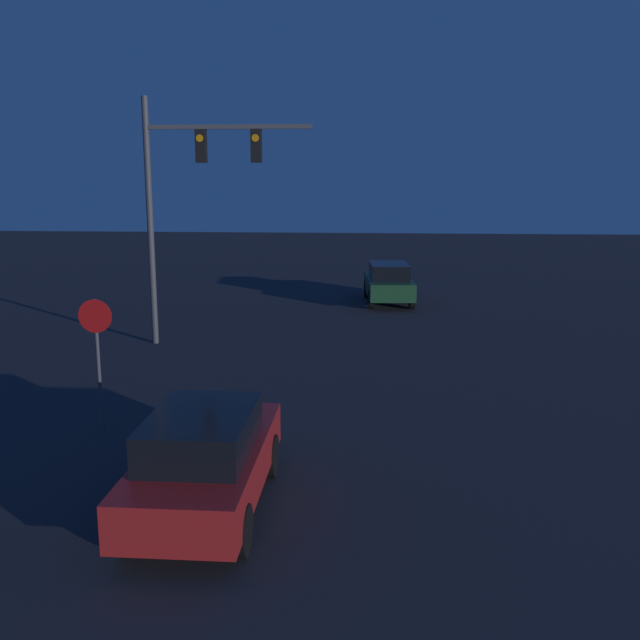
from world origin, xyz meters
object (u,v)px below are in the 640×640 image
Objects in this scene: traffic_signal_mast at (187,184)px; stop_sign at (97,341)px; car_far at (388,282)px; car_near at (205,458)px.

traffic_signal_mast is 2.73× the size of stop_sign.
traffic_signal_mast is at bearing -133.04° from car_far.
car_far is 15.54m from stop_sign.
car_near is 4.38m from stop_sign.
traffic_signal_mast is 7.71m from stop_sign.
traffic_signal_mast is at bearing 90.34° from stop_sign.
traffic_signal_mast reaches higher than car_near.
car_far is at bearing 80.77° from car_near.
car_near is 11.41m from traffic_signal_mast.
car_far is (2.95, 17.63, 0.00)m from car_near.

